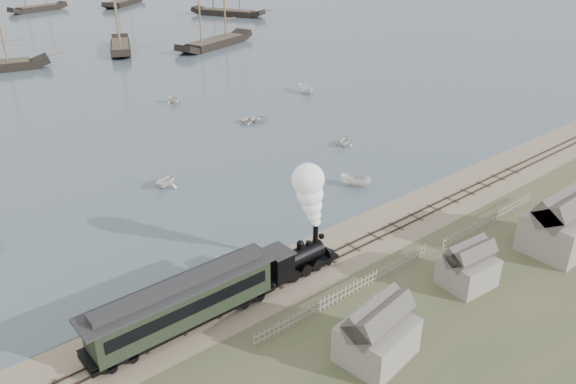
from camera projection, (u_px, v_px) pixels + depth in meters
ground at (346, 235)px, 53.55m from camera, size 600.00×600.00×0.00m
rail_track at (361, 243)px, 52.15m from camera, size 120.00×1.80×0.16m
picket_fence_west at (349, 296)px, 45.00m from camera, size 19.00×0.10×1.20m
picket_fence_east at (489, 224)px, 55.49m from camera, size 15.00×0.10×1.20m
shed_left at (375, 356)px, 38.85m from camera, size 5.00×4.00×4.10m
shed_mid at (465, 284)px, 46.39m from camera, size 4.00×3.50×3.60m
shed_right at (555, 249)px, 51.28m from camera, size 6.00×5.00×5.10m
locomotive at (309, 225)px, 46.57m from camera, size 7.46×2.79×9.30m
passenger_coach at (183, 302)px, 40.52m from camera, size 15.05×2.90×3.65m
beached_dinghy at (186, 294)px, 44.62m from camera, size 3.19×4.06×0.76m
rowboat_1 at (166, 179)px, 62.64m from camera, size 3.58×3.90×1.73m
rowboat_2 at (355, 181)px, 62.71m from camera, size 3.71×3.15×1.38m
rowboat_3 at (254, 119)px, 82.57m from camera, size 4.22×4.94×0.87m
rowboat_4 at (345, 140)px, 73.92m from camera, size 3.37×3.55×1.46m
rowboat_5 at (306, 89)px, 95.91m from camera, size 4.06×2.13×1.49m
rowboat_7 at (173, 98)px, 90.58m from camera, size 3.58×3.22×1.67m
schooner_3 at (115, 5)px, 121.66m from camera, size 12.13×19.72×20.00m
schooner_4 at (213, 2)px, 126.11m from camera, size 23.89×12.71×20.00m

